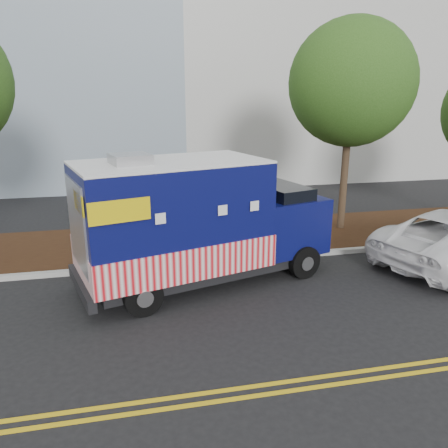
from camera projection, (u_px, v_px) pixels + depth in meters
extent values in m
plane|color=black|center=(172.00, 287.00, 11.61)|extent=(120.00, 120.00, 0.00)
cube|color=#9E9E99|center=(167.00, 265.00, 12.91)|extent=(120.00, 0.18, 0.15)
cube|color=black|center=(162.00, 242.00, 14.87)|extent=(120.00, 4.00, 0.15)
cube|color=gold|center=(198.00, 394.00, 7.44)|extent=(120.00, 0.10, 0.01)
cube|color=gold|center=(200.00, 404.00, 7.21)|extent=(120.00, 0.10, 0.01)
cylinder|color=#38281C|center=(344.00, 176.00, 15.74)|extent=(0.26, 0.26, 4.22)
sphere|color=#254A14|center=(352.00, 83.00, 14.84)|extent=(4.29, 4.29, 4.29)
cube|color=#473828|center=(117.00, 226.00, 12.88)|extent=(0.06, 0.06, 2.40)
cube|color=black|center=(208.00, 264.00, 11.96)|extent=(6.49, 3.69, 0.31)
cube|color=#0A0E4A|center=(172.00, 215.00, 11.09)|extent=(5.13, 3.70, 2.64)
cube|color=red|center=(173.00, 249.00, 11.35)|extent=(5.19, 3.77, 0.82)
cube|color=white|center=(170.00, 162.00, 10.70)|extent=(5.13, 3.70, 0.07)
cube|color=#B7B7BA|center=(130.00, 159.00, 10.22)|extent=(1.09, 1.09, 0.24)
cube|color=#0A0E4A|center=(278.00, 221.00, 12.74)|extent=(2.55, 2.81, 1.54)
cube|color=black|center=(278.00, 196.00, 12.51)|extent=(1.64, 2.36, 0.71)
cube|color=black|center=(305.00, 233.00, 13.34)|extent=(0.69, 2.14, 0.33)
cube|color=black|center=(82.00, 287.00, 10.45)|extent=(0.87, 2.43, 0.31)
cube|color=#B7B7BA|center=(77.00, 225.00, 10.02)|extent=(0.58, 1.92, 2.09)
cube|color=#B7B7BA|center=(166.00, 201.00, 12.33)|extent=(1.92, 0.58, 1.21)
cube|color=yellow|center=(120.00, 211.00, 9.07)|extent=(1.27, 0.38, 0.49)
cube|color=yellow|center=(93.00, 188.00, 11.28)|extent=(1.27, 0.38, 0.49)
cylinder|color=black|center=(304.00, 262.00, 12.10)|extent=(0.97, 0.55, 0.92)
cylinder|color=black|center=(260.00, 239.00, 14.00)|extent=(0.97, 0.55, 0.92)
cylinder|color=black|center=(143.00, 296.00, 10.03)|extent=(0.97, 0.55, 0.92)
cylinder|color=black|center=(117.00, 264.00, 11.92)|extent=(0.97, 0.55, 0.92)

